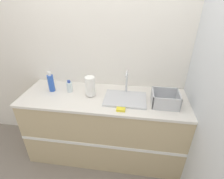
{
  "coord_description": "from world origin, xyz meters",
  "views": [
    {
      "loc": [
        0.34,
        -1.37,
        1.96
      ],
      "look_at": [
        0.1,
        0.28,
        1.02
      ],
      "focal_mm": 28.0,
      "sensor_mm": 36.0,
      "label": 1
    }
  ],
  "objects_px": {
    "sink": "(125,98)",
    "bottle_blue": "(51,83)",
    "bottle_clear": "(69,87)",
    "paper_towel_roll": "(90,86)",
    "dish_rack": "(165,100)"
  },
  "relations": [
    {
      "from": "bottle_blue",
      "to": "bottle_clear",
      "type": "bearing_deg",
      "value": 3.11
    },
    {
      "from": "paper_towel_roll",
      "to": "bottle_blue",
      "type": "relative_size",
      "value": 0.94
    },
    {
      "from": "sink",
      "to": "bottle_clear",
      "type": "relative_size",
      "value": 3.16
    },
    {
      "from": "sink",
      "to": "bottle_blue",
      "type": "bearing_deg",
      "value": 175.57
    },
    {
      "from": "sink",
      "to": "dish_rack",
      "type": "height_order",
      "value": "sink"
    },
    {
      "from": "dish_rack",
      "to": "paper_towel_roll",
      "type": "bearing_deg",
      "value": 175.41
    },
    {
      "from": "sink",
      "to": "bottle_blue",
      "type": "xyz_separation_m",
      "value": [
        -0.9,
        0.07,
        0.09
      ]
    },
    {
      "from": "dish_rack",
      "to": "bottle_clear",
      "type": "height_order",
      "value": "same"
    },
    {
      "from": "sink",
      "to": "bottle_blue",
      "type": "height_order",
      "value": "sink"
    },
    {
      "from": "paper_towel_roll",
      "to": "bottle_blue",
      "type": "bearing_deg",
      "value": 174.98
    },
    {
      "from": "sink",
      "to": "paper_towel_roll",
      "type": "height_order",
      "value": "sink"
    },
    {
      "from": "bottle_blue",
      "to": "bottle_clear",
      "type": "relative_size",
      "value": 1.69
    },
    {
      "from": "paper_towel_roll",
      "to": "dish_rack",
      "type": "bearing_deg",
      "value": -4.59
    },
    {
      "from": "dish_rack",
      "to": "bottle_blue",
      "type": "distance_m",
      "value": 1.33
    },
    {
      "from": "paper_towel_roll",
      "to": "dish_rack",
      "type": "distance_m",
      "value": 0.83
    }
  ]
}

